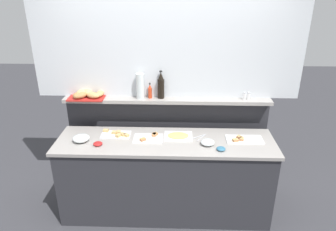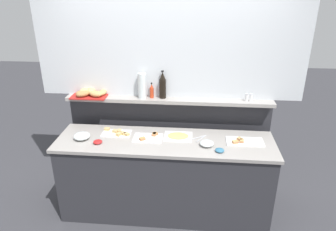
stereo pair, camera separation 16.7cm
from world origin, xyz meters
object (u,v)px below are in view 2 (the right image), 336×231
object	(u,v)px
condiment_bowl_dark	(220,150)
water_carafe	(142,86)
sandwich_platter_side	(148,138)
glass_bowl_medium	(82,136)
salt_shaker	(247,98)
cold_cuts_platter	(178,136)
sandwich_platter_rear	(244,141)
glass_bowl_large	(207,144)
pepper_shaker	(251,98)
wine_bottle_dark	(163,86)
bread_basket	(89,93)
condiment_bowl_red	(98,142)
hot_sauce_bottle	(152,91)
sandwich_platter_front	(117,133)
serving_tongs	(200,138)

from	to	relation	value
condiment_bowl_dark	water_carafe	world-z (taller)	water_carafe
sandwich_platter_side	glass_bowl_medium	size ratio (longest dim) A/B	1.76
salt_shaker	cold_cuts_platter	bearing A→B (deg)	-156.23
sandwich_platter_rear	glass_bowl_large	world-z (taller)	glass_bowl_large
pepper_shaker	glass_bowl_large	bearing A→B (deg)	-134.30
sandwich_platter_side	wine_bottle_dark	bearing A→B (deg)	74.53
salt_shaker	bread_basket	size ratio (longest dim) A/B	0.22
glass_bowl_large	pepper_shaker	distance (m)	0.75
wine_bottle_dark	condiment_bowl_red	bearing A→B (deg)	-137.80
sandwich_platter_rear	sandwich_platter_side	world-z (taller)	same
pepper_shaker	cold_cuts_platter	bearing A→B (deg)	-157.44
hot_sauce_bottle	wine_bottle_dark	distance (m)	0.14
sandwich_platter_rear	sandwich_platter_side	distance (m)	0.99
glass_bowl_medium	condiment_bowl_red	xyz separation A→B (m)	(0.19, -0.08, -0.02)
sandwich_platter_rear	bread_basket	distance (m)	1.79
sandwich_platter_side	salt_shaker	world-z (taller)	salt_shaker
sandwich_platter_front	condiment_bowl_dark	xyz separation A→B (m)	(1.08, -0.28, 0.00)
glass_bowl_large	hot_sauce_bottle	world-z (taller)	hot_sauce_bottle
wine_bottle_dark	pepper_shaker	world-z (taller)	wine_bottle_dark
sandwich_platter_front	pepper_shaker	world-z (taller)	pepper_shaker
sandwich_platter_front	hot_sauce_bottle	bearing A→B (deg)	43.53
salt_shaker	bread_basket	distance (m)	1.77
sandwich_platter_rear	pepper_shaker	distance (m)	0.52
salt_shaker	hot_sauce_bottle	bearing A→B (deg)	179.01
wine_bottle_dark	glass_bowl_large	bearing A→B (deg)	-45.60
condiment_bowl_dark	condiment_bowl_red	bearing A→B (deg)	177.28
sandwich_platter_side	glass_bowl_large	world-z (taller)	glass_bowl_large
sandwich_platter_side	pepper_shaker	size ratio (longest dim) A/B	3.50
wine_bottle_dark	pepper_shaker	xyz separation A→B (m)	(0.97, -0.02, -0.10)
hot_sauce_bottle	pepper_shaker	size ratio (longest dim) A/B	2.02
sandwich_platter_rear	serving_tongs	xyz separation A→B (m)	(-0.44, 0.05, -0.00)
salt_shaker	glass_bowl_medium	bearing A→B (deg)	-165.33
condiment_bowl_dark	sandwich_platter_side	bearing A→B (deg)	163.77
glass_bowl_large	serving_tongs	size ratio (longest dim) A/B	0.86
sandwich_platter_rear	pepper_shaker	xyz separation A→B (m)	(0.09, 0.37, 0.35)
glass_bowl_large	hot_sauce_bottle	bearing A→B (deg)	140.98
sandwich_platter_front	pepper_shaker	xyz separation A→B (m)	(1.43, 0.31, 0.34)
glass_bowl_large	bread_basket	bearing A→B (deg)	160.02
bread_basket	sandwich_platter_rear	bearing A→B (deg)	-12.30
serving_tongs	glass_bowl_large	bearing A→B (deg)	-68.19
sandwich_platter_rear	pepper_shaker	world-z (taller)	pepper_shaker
cold_cuts_platter	condiment_bowl_dark	world-z (taller)	condiment_bowl_dark
wine_bottle_dark	cold_cuts_platter	bearing A→B (deg)	-59.90
cold_cuts_platter	hot_sauce_bottle	xyz separation A→B (m)	(-0.32, 0.34, 0.38)
water_carafe	sandwich_platter_side	bearing A→B (deg)	-72.79
sandwich_platter_rear	wine_bottle_dark	bearing A→B (deg)	155.70
glass_bowl_medium	bread_basket	world-z (taller)	bread_basket
wine_bottle_dark	pepper_shaker	bearing A→B (deg)	-1.38
condiment_bowl_red	wine_bottle_dark	xyz separation A→B (m)	(0.61, 0.56, 0.44)
serving_tongs	glass_bowl_medium	bearing A→B (deg)	-174.23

